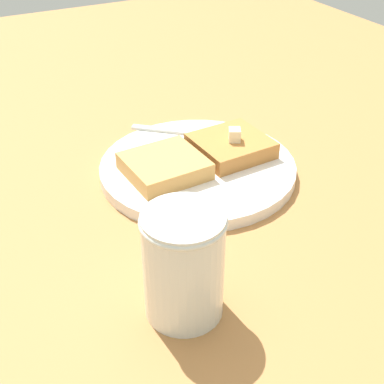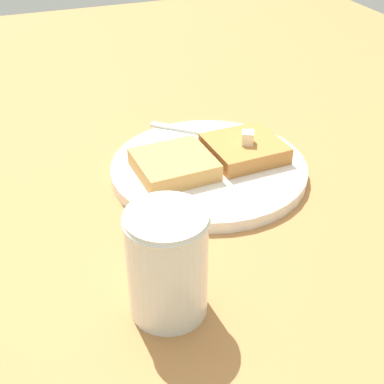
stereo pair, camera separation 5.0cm
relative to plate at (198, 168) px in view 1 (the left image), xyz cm
name	(u,v)px [view 1 (the left image)]	position (x,y,z in cm)	size (l,w,h in cm)	color
table_surface	(129,149)	(4.28, -10.51, -1.69)	(129.74, 129.74, 1.84)	#AD733F
plate	(198,168)	(0.00, 0.00, 0.00)	(22.36, 22.36, 1.34)	white
toast_slice_left	(231,146)	(-4.53, -0.24, 1.53)	(8.20, 7.82, 1.93)	#B9783A
toast_slice_middle	(162,167)	(4.53, 0.24, 1.53)	(8.20, 7.82, 1.93)	tan
butter_pat_primary	(235,135)	(-4.62, 0.30, 3.23)	(1.47, 1.32, 1.47)	#F5E9C2
fork	(202,134)	(-3.67, -5.79, 0.75)	(13.12, 11.46, 0.36)	silver
syrup_jar	(184,269)	(11.03, 18.13, 3.62)	(6.64, 6.64, 9.50)	#552B10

